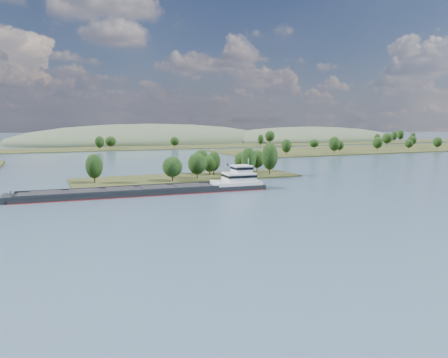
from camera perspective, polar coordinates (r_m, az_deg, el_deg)
name	(u,v)px	position (r m, az deg, el deg)	size (l,w,h in m)	color
ground	(248,201)	(139.93, 3.13, -2.85)	(1800.00, 1800.00, 0.00)	#3C5468
tree_island	(203,168)	(195.49, -2.76, 1.39)	(100.00, 30.00, 15.90)	#2A3015
right_bank	(389,148)	(421.85, 20.80, 3.81)	(320.00, 90.00, 14.50)	#2A3015
back_shoreline	(119,148)	(409.67, -13.54, 3.97)	(900.00, 60.00, 15.53)	#2A3015
hill_east	(309,141)	(572.51, 10.99, 4.94)	(260.00, 140.00, 36.00)	#3B4B33
hill_west	(150,143)	(518.28, -9.68, 4.71)	(320.00, 160.00, 44.00)	#3B4B33
cargo_barge	(162,189)	(155.66, -8.11, -1.28)	(89.65, 15.80, 12.06)	black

